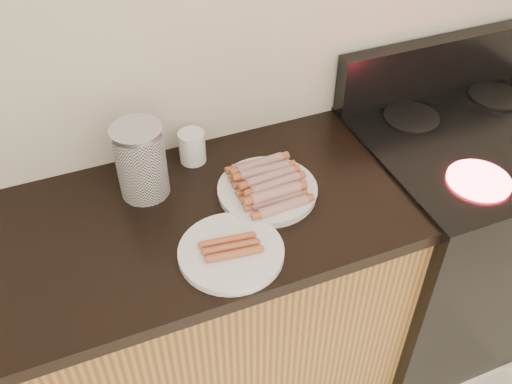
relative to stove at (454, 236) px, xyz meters
name	(u,v)px	position (x,y,z in m)	size (l,w,h in m)	color
wall_back	(212,17)	(-0.78, 0.32, 0.84)	(4.00, 0.04, 2.60)	silver
cabinet_base	(39,374)	(-1.48, 0.01, -0.03)	(2.20, 0.59, 0.86)	olive
stove	(454,236)	(0.00, 0.00, 0.00)	(0.76, 0.65, 0.91)	black
stove_panel	(440,65)	(0.00, 0.28, 0.55)	(0.76, 0.06, 0.20)	black
burner_near_left	(479,180)	(-0.17, -0.17, 0.46)	(0.18, 0.18, 0.01)	#FF1E2D
burner_far_left	(411,117)	(-0.17, 0.17, 0.46)	(0.18, 0.18, 0.01)	black
burner_far_right	(496,96)	(0.17, 0.17, 0.46)	(0.18, 0.18, 0.01)	black
main_plate	(267,191)	(-0.74, 0.02, 0.45)	(0.28, 0.28, 0.02)	white
side_plate	(231,252)	(-0.92, -0.16, 0.45)	(0.27, 0.27, 0.02)	white
hotdog_pile	(268,182)	(-0.74, 0.02, 0.49)	(0.14, 0.22, 0.06)	#943825
plain_sausages	(231,247)	(-0.92, -0.16, 0.47)	(0.13, 0.09, 0.02)	orange
canister	(141,161)	(-1.06, 0.16, 0.55)	(0.14, 0.14, 0.22)	white
mug	(192,147)	(-0.89, 0.24, 0.49)	(0.08, 0.08, 0.10)	white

